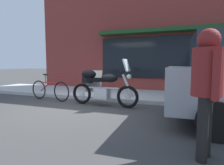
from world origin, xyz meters
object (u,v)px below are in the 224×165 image
object	(u,v)px
touring_motorcycle	(100,86)
pedestrian_walking	(207,79)
parked_bicycle	(50,90)
sandwich_board_sign	(94,81)

from	to	relation	value
touring_motorcycle	pedestrian_walking	size ratio (longest dim) A/B	1.28
parked_bicycle	pedestrian_walking	xyz separation A→B (m)	(4.65, -2.69, 0.70)
parked_bicycle	sandwich_board_sign	xyz separation A→B (m)	(0.99, 1.52, 0.19)
touring_motorcycle	pedestrian_walking	world-z (taller)	pedestrian_walking
touring_motorcycle	sandwich_board_sign	size ratio (longest dim) A/B	2.49
touring_motorcycle	pedestrian_walking	xyz separation A→B (m)	(2.64, -2.54, 0.46)
parked_bicycle	sandwich_board_sign	world-z (taller)	sandwich_board_sign
parked_bicycle	sandwich_board_sign	distance (m)	1.83
touring_motorcycle	parked_bicycle	xyz separation A→B (m)	(-2.01, 0.15, -0.24)
sandwich_board_sign	pedestrian_walking	bearing A→B (deg)	-49.07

